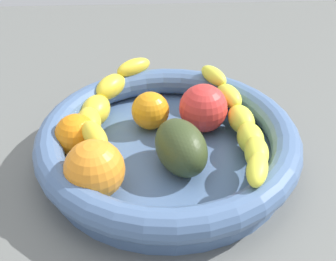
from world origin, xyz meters
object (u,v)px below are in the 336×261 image
object	(u,v)px
banana_draped_left	(103,104)
tomato_red	(203,108)
orange_front	(77,133)
orange_mid_left	(94,170)
fruit_bowl	(168,143)
orange_mid_right	(150,111)
avocado_dark	(181,147)
banana_draped_right	(241,123)

from	to	relation	value
banana_draped_left	tomato_red	world-z (taller)	tomato_red
orange_front	orange_mid_left	distance (cm)	8.31
banana_draped_left	orange_front	bearing A→B (deg)	-114.98
fruit_bowl	orange_mid_left	size ratio (longest dim) A/B	4.92
orange_mid_right	orange_mid_left	bearing A→B (deg)	-116.35
banana_draped_left	avocado_dark	size ratio (longest dim) A/B	2.67
orange_front	tomato_red	distance (cm)	16.65
fruit_bowl	orange_mid_right	xyz separation A→B (cm)	(-2.08, 5.32, 1.49)
banana_draped_right	tomato_red	xyz separation A→B (cm)	(-4.36, 3.70, 0.06)
orange_mid_left	tomato_red	distance (cm)	17.77
avocado_dark	tomato_red	xyz separation A→B (cm)	(3.55, 7.80, 0.36)
orange_front	tomato_red	bearing A→B (deg)	14.24
fruit_bowl	avocado_dark	world-z (taller)	avocado_dark
fruit_bowl	banana_draped_right	bearing A→B (deg)	5.07
tomato_red	avocado_dark	bearing A→B (deg)	-114.49
banana_draped_left	tomato_red	distance (cm)	13.45
fruit_bowl	orange_mid_right	size ratio (longest dim) A/B	6.44
banana_draped_right	tomato_red	size ratio (longest dim) A/B	4.08
banana_draped_right	orange_front	size ratio (longest dim) A/B	4.90
avocado_dark	tomato_red	bearing A→B (deg)	65.51
orange_mid_left	orange_mid_right	xyz separation A→B (cm)	(6.27, 12.65, -0.79)
avocado_dark	orange_mid_left	bearing A→B (deg)	-157.30
orange_mid_right	avocado_dark	world-z (taller)	avocado_dark
orange_mid_left	orange_mid_right	world-z (taller)	orange_mid_left
fruit_bowl	tomato_red	world-z (taller)	tomato_red
fruit_bowl	orange_mid_right	world-z (taller)	orange_mid_right
banana_draped_left	orange_front	world-z (taller)	banana_draped_left
banana_draped_right	orange_front	xyz separation A→B (cm)	(-20.49, -0.39, -0.48)
avocado_dark	tomato_red	world-z (taller)	tomato_red
banana_draped_left	orange_front	distance (cm)	6.70
banana_draped_left	tomato_red	size ratio (longest dim) A/B	3.55
fruit_bowl	orange_mid_left	xyz separation A→B (cm)	(-8.35, -7.33, 2.28)
orange_mid_left	orange_front	bearing A→B (deg)	110.40
banana_draped_left	fruit_bowl	bearing A→B (deg)	-37.68
orange_mid_left	avocado_dark	size ratio (longest dim) A/B	0.78
fruit_bowl	avocado_dark	distance (cm)	3.97
orange_front	avocado_dark	bearing A→B (deg)	-16.42
orange_front	banana_draped_left	bearing A→B (deg)	65.02
orange_mid_right	avocado_dark	xyz separation A→B (cm)	(3.42, -8.60, 0.31)
fruit_bowl	orange_front	bearing A→B (deg)	177.82
banana_draped_right	tomato_red	distance (cm)	5.72
banana_draped_right	orange_mid_right	bearing A→B (deg)	158.35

